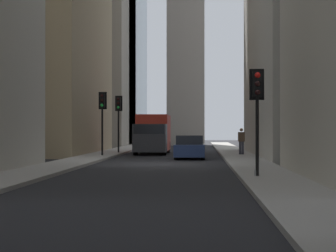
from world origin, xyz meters
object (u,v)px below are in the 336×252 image
(delivery_truck, at_px, (153,134))
(discarded_bottle, at_px, (255,173))
(pedestrian, at_px, (241,140))
(sedan_navy, at_px, (190,148))
(traffic_light_far_junction, at_px, (118,111))
(traffic_light_foreground, at_px, (257,97))
(traffic_light_midblock, at_px, (102,109))

(delivery_truck, distance_m, discarded_bottle, 21.86)
(pedestrian, bearing_deg, sedan_navy, 133.86)
(traffic_light_far_junction, bearing_deg, sedan_navy, -139.52)
(delivery_truck, height_order, traffic_light_foreground, traffic_light_foreground)
(traffic_light_midblock, bearing_deg, discarded_bottle, -152.62)
(delivery_truck, distance_m, traffic_light_foreground, 21.89)
(delivery_truck, height_order, traffic_light_midblock, traffic_light_midblock)
(traffic_light_foreground, bearing_deg, sedan_navy, 10.35)
(traffic_light_midblock, bearing_deg, delivery_truck, -26.64)
(traffic_light_foreground, bearing_deg, delivery_truck, 14.38)
(delivery_truck, bearing_deg, discarded_bottle, -165.79)
(traffic_light_foreground, bearing_deg, pedestrian, -2.33)
(sedan_navy, bearing_deg, discarded_bottle, -169.91)
(traffic_light_foreground, relative_size, traffic_light_far_junction, 0.93)
(sedan_navy, bearing_deg, traffic_light_far_junction, 40.48)
(traffic_light_foreground, bearing_deg, discarded_bottle, 96.30)
(sedan_navy, height_order, traffic_light_foreground, traffic_light_foreground)
(traffic_light_midblock, xyz_separation_m, pedestrian, (1.91, -8.89, -2.02))
(pedestrian, distance_m, discarded_bottle, 17.61)
(traffic_light_midblock, height_order, discarded_bottle, traffic_light_midblock)
(sedan_navy, bearing_deg, traffic_light_foreground, -169.65)
(sedan_navy, xyz_separation_m, discarded_bottle, (-14.37, -2.56, -0.42))
(sedan_navy, relative_size, traffic_light_far_junction, 1.06)
(sedan_navy, distance_m, pedestrian, 4.65)
(traffic_light_midblock, height_order, pedestrian, traffic_light_midblock)
(sedan_navy, xyz_separation_m, traffic_light_foreground, (-14.36, -2.62, 2.24))
(traffic_light_foreground, distance_m, pedestrian, 17.68)
(delivery_truck, relative_size, pedestrian, 3.76)
(sedan_navy, distance_m, discarded_bottle, 14.60)
(traffic_light_far_junction, bearing_deg, discarded_bottle, -159.22)
(pedestrian, bearing_deg, traffic_light_far_junction, 71.25)
(sedan_navy, relative_size, discarded_bottle, 15.93)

